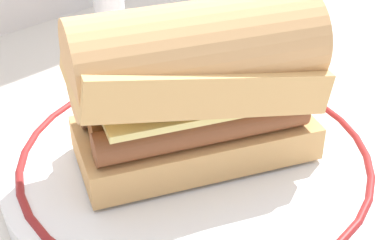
# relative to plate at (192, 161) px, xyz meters

# --- Properties ---
(ground_plane) EXTENTS (1.50, 1.50, 0.00)m
(ground_plane) POSITION_rel_plate_xyz_m (0.00, 0.01, -0.01)
(ground_plane) COLOR beige
(plate) EXTENTS (0.29, 0.29, 0.01)m
(plate) POSITION_rel_plate_xyz_m (0.00, 0.00, 0.00)
(plate) COLOR white
(plate) RESTS_ON ground_plane
(sausage_sandwich) EXTENTS (0.19, 0.15, 0.12)m
(sausage_sandwich) POSITION_rel_plate_xyz_m (-0.00, 0.00, 0.07)
(sausage_sandwich) COLOR tan
(sausage_sandwich) RESTS_ON plate
(salt_shaker) EXTENTS (0.03, 0.03, 0.08)m
(salt_shaker) POSITION_rel_plate_xyz_m (0.10, 0.23, 0.03)
(salt_shaker) COLOR white
(salt_shaker) RESTS_ON ground_plane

